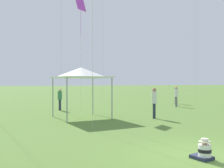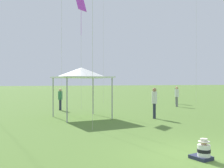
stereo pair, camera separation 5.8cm
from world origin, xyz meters
name	(u,v)px [view 1 (the left image)]	position (x,y,z in m)	size (l,w,h in m)	color
ground_plane	(200,157)	(0.00, 0.00, 0.00)	(300.00, 300.00, 0.00)	#567A33
seated_toddler	(204,151)	(-0.11, -0.27, 0.24)	(0.53, 0.62, 0.62)	#282D47
person_standing_0	(154,100)	(3.11, 7.45, 1.13)	(0.45, 0.45, 1.85)	#282D42
person_standing_1	(60,97)	(-1.16, 14.30, 1.01)	(0.46, 0.46, 1.68)	#282D42
person_standing_2	(176,95)	(9.00, 13.15, 1.08)	(0.41, 0.41, 1.79)	slate
person_standing_3	(176,93)	(10.72, 15.51, 1.05)	(0.47, 0.47, 1.77)	#282D42
canopy_tent	(81,73)	(-0.85, 9.45, 2.75)	(3.35, 3.35, 3.09)	white
kite_7	(81,7)	(0.55, 14.40, 8.23)	(1.06, 0.87, 8.97)	#B738C6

